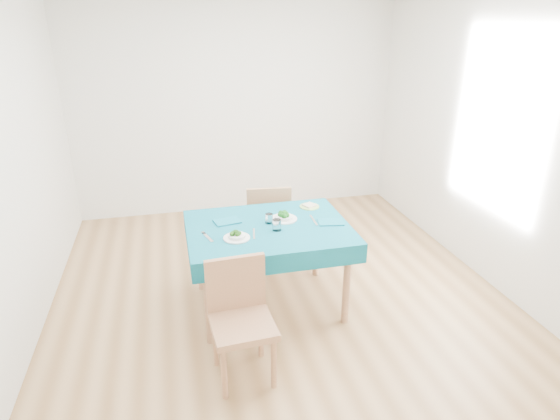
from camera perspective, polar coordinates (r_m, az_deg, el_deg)
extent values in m
cube|color=olive|center=(4.34, 0.00, -10.56)|extent=(4.00, 4.50, 0.02)
cube|color=silver|center=(5.93, -5.29, 12.64)|extent=(4.00, 0.02, 2.70)
cube|color=silver|center=(1.84, 17.20, -11.70)|extent=(4.00, 0.02, 2.70)
cube|color=silver|center=(3.84, -30.46, 4.19)|extent=(0.02, 4.50, 2.70)
cube|color=silver|center=(4.65, 24.93, 7.94)|extent=(0.02, 4.50, 2.70)
cube|color=#0A586D|center=(4.03, -1.38, -6.90)|extent=(1.32, 1.01, 0.76)
cube|color=#996A47|center=(3.21, -4.64, -12.47)|extent=(0.44, 0.48, 1.04)
cube|color=#996A47|center=(4.73, -1.55, -0.13)|extent=(0.48, 0.52, 1.07)
cube|color=silver|center=(3.70, -8.80, -3.30)|extent=(0.08, 0.19, 0.00)
cube|color=silver|center=(3.72, -3.20, -2.91)|extent=(0.05, 0.20, 0.00)
cube|color=silver|center=(3.97, -0.35, -1.18)|extent=(0.04, 0.17, 0.00)
cube|color=silver|center=(3.97, 4.12, -1.24)|extent=(0.03, 0.23, 0.00)
cube|color=#0E6378|center=(3.95, -6.46, -1.40)|extent=(0.24, 0.19, 0.01)
cube|color=#0E6378|center=(3.94, 6.20, -1.47)|extent=(0.23, 0.18, 0.01)
cylinder|color=white|center=(3.90, -1.34, -1.04)|extent=(0.06, 0.06, 0.08)
cylinder|color=white|center=(3.76, -0.40, -1.84)|extent=(0.07, 0.07, 0.09)
cylinder|color=#9ACC63|center=(4.25, 3.61, 0.44)|extent=(0.18, 0.18, 0.01)
cube|color=beige|center=(4.24, 3.61, 0.59)|extent=(0.14, 0.14, 0.02)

